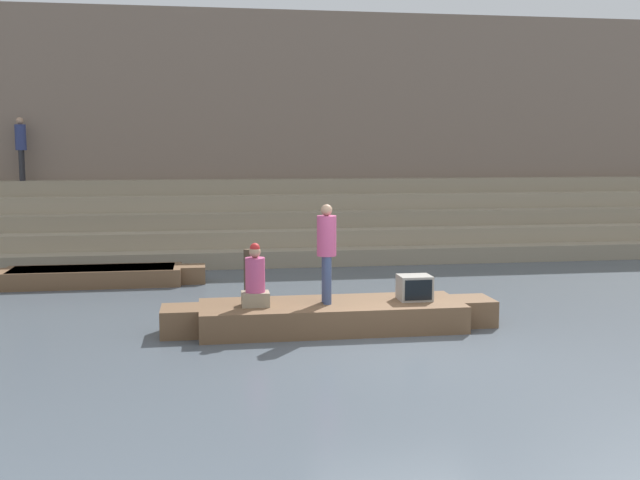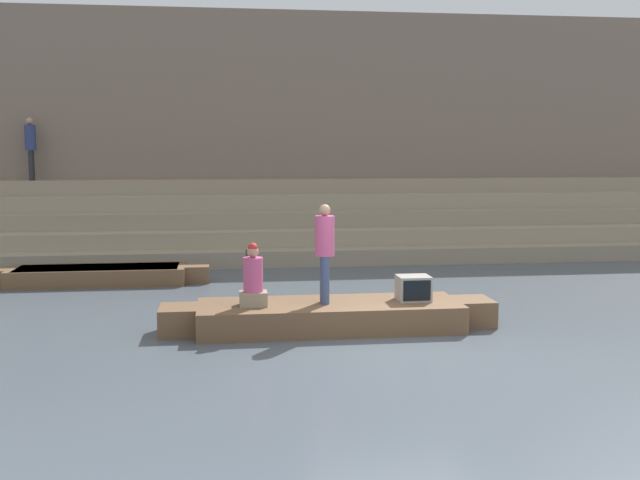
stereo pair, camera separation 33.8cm
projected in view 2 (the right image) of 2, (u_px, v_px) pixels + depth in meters
ground_plane at (398, 352)px, 11.01m from camera, size 120.00×120.00×0.00m
ghat_steps at (313, 228)px, 21.02m from camera, size 36.00×3.62×2.10m
back_wall at (306, 133)px, 22.58m from camera, size 34.20×1.28×6.96m
rowboat_main at (329, 315)px, 12.40m from camera, size 5.55×1.54×0.45m
person_standing at (325, 246)px, 12.23m from camera, size 0.32×0.32×1.64m
person_rowing at (253, 280)px, 12.10m from camera, size 0.45×0.35×1.03m
tv_set at (413, 288)px, 12.54m from camera, size 0.54×0.47×0.42m
moored_boat_shore at (98, 275)px, 16.54m from camera, size 4.87×1.18×0.38m
mooring_post at (251, 273)px, 15.01m from camera, size 0.19×0.19×0.98m
person_on_steps at (31, 144)px, 20.68m from camera, size 0.29×0.29×1.74m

